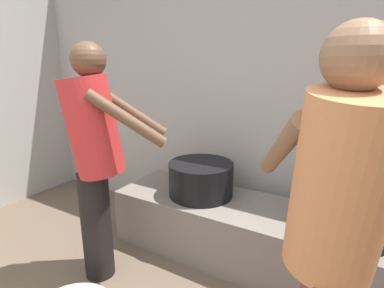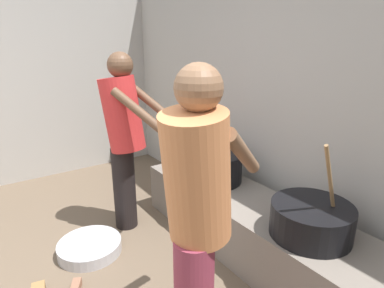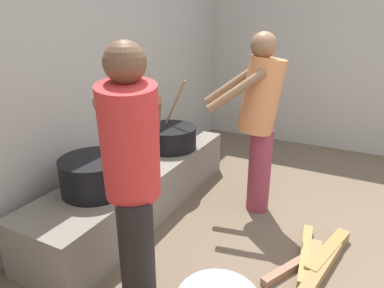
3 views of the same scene
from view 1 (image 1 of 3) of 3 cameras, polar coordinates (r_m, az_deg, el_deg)
The scene contains 6 objects.
block_enclosure_rear at distance 2.53m, azimuth 16.84°, elevation 8.42°, with size 5.52×0.20×2.37m, color #ADA8A0.
hearth_ledge at distance 2.34m, azimuth 13.20°, elevation -16.98°, with size 2.30×0.60×0.44m, color slate.
cooking_pot_main at distance 2.10m, azimuth 27.48°, elevation -12.02°, with size 0.52×0.52×0.67m.
cooking_pot_secondary at distance 2.37m, azimuth 1.71°, elevation -6.63°, with size 0.50×0.50×0.26m.
cook_in_orange_shirt at distance 1.15m, azimuth 25.44°, elevation -15.19°, with size 0.59×0.73×1.57m.
cook_in_red_shirt at distance 2.01m, azimuth -17.92°, elevation -1.49°, with size 0.72×0.64×1.57m.
Camera 1 is at (0.60, -0.03, 1.44)m, focal length 28.07 mm.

